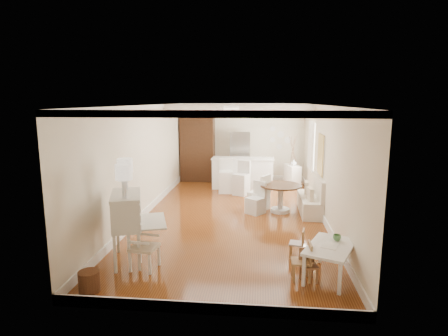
% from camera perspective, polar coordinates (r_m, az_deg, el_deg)
% --- Properties ---
extents(room, '(9.00, 9.04, 2.82)m').
position_cam_1_polar(room, '(9.57, 1.73, 4.66)').
color(room, brown).
rests_on(room, ground).
extents(secretary_bureau, '(1.27, 1.28, 1.28)m').
position_cam_1_polar(secretary_bureau, '(7.09, -14.56, -8.80)').
color(secretary_bureau, silver).
rests_on(secretary_bureau, ground).
extents(gustavian_armchair, '(0.54, 0.54, 0.83)m').
position_cam_1_polar(gustavian_armchair, '(6.80, -12.06, -11.59)').
color(gustavian_armchair, white).
rests_on(gustavian_armchair, ground).
extents(wicker_basket, '(0.43, 0.43, 0.33)m').
position_cam_1_polar(wicker_basket, '(6.39, -19.86, -15.94)').
color(wicker_basket, '#59311B').
rests_on(wicker_basket, ground).
extents(kids_table, '(1.06, 1.29, 0.56)m').
position_cam_1_polar(kids_table, '(6.64, 15.76, -13.54)').
color(kids_table, white).
rests_on(kids_table, ground).
extents(kids_chair_a, '(0.33, 0.33, 0.65)m').
position_cam_1_polar(kids_chair_a, '(6.44, 11.68, -13.70)').
color(kids_chair_a, '#9C7447').
rests_on(kids_chair_a, ground).
extents(kids_chair_b, '(0.31, 0.31, 0.55)m').
position_cam_1_polar(kids_chair_b, '(7.30, 11.03, -11.14)').
color(kids_chair_b, tan).
rests_on(kids_chair_b, ground).
extents(kids_chair_c, '(0.32, 0.32, 0.55)m').
position_cam_1_polar(kids_chair_c, '(6.43, 12.80, -14.26)').
color(kids_chair_c, '#976744').
rests_on(kids_chair_c, ground).
extents(banquette, '(0.52, 1.60, 0.98)m').
position_cam_1_polar(banquette, '(10.06, 12.95, -3.95)').
color(banquette, silver).
rests_on(banquette, ground).
extents(dining_table, '(1.38, 1.38, 0.74)m').
position_cam_1_polar(dining_table, '(9.99, 8.59, -4.61)').
color(dining_table, '#3F2514').
rests_on(dining_table, ground).
extents(slip_chair_near, '(0.57, 0.57, 0.83)m').
position_cam_1_polar(slip_chair_near, '(9.78, 4.83, -4.56)').
color(slip_chair_near, silver).
rests_on(slip_chair_near, ground).
extents(slip_chair_far, '(0.63, 0.63, 0.96)m').
position_cam_1_polar(slip_chair_far, '(10.14, 5.31, -3.65)').
color(slip_chair_far, white).
rests_on(slip_chair_far, ground).
extents(breakfast_counter, '(2.05, 0.65, 1.03)m').
position_cam_1_polar(breakfast_counter, '(12.52, 2.86, -0.78)').
color(breakfast_counter, white).
rests_on(breakfast_counter, ground).
extents(bar_stool_left, '(0.45, 0.45, 1.08)m').
position_cam_1_polar(bar_stool_left, '(11.90, 0.30, -1.22)').
color(bar_stool_left, white).
rests_on(bar_stool_left, ground).
extents(bar_stool_right, '(0.56, 0.56, 1.06)m').
position_cam_1_polar(bar_stool_right, '(11.65, 2.66, -1.56)').
color(bar_stool_right, silver).
rests_on(bar_stool_right, ground).
extents(pantry_cabinet, '(1.20, 0.60, 2.30)m').
position_cam_1_polar(pantry_cabinet, '(13.66, -4.03, 2.84)').
color(pantry_cabinet, '#381E11').
rests_on(pantry_cabinet, ground).
extents(fridge, '(0.75, 0.65, 1.80)m').
position_cam_1_polar(fridge, '(13.48, 3.95, 1.66)').
color(fridge, silver).
rests_on(fridge, ground).
extents(sideboard, '(0.56, 0.85, 0.75)m').
position_cam_1_polar(sideboard, '(12.96, 10.34, -1.20)').
color(sideboard, white).
rests_on(sideboard, ground).
extents(pencil_cup, '(0.16, 0.16, 0.11)m').
position_cam_1_polar(pencil_cup, '(6.77, 16.82, -10.12)').
color(pencil_cup, '#549054').
rests_on(pencil_cup, kids_table).
extents(branch_vase, '(0.24, 0.24, 0.21)m').
position_cam_1_polar(branch_vase, '(12.85, 10.59, 0.86)').
color(branch_vase, white).
rests_on(branch_vase, sideboard).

